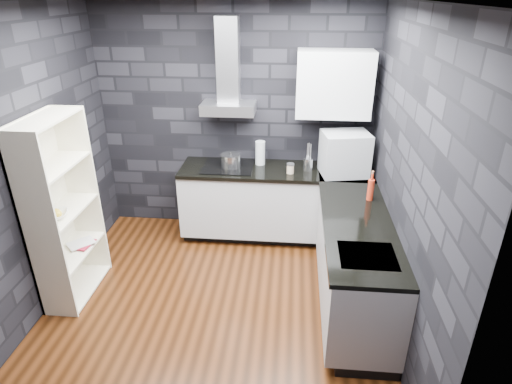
# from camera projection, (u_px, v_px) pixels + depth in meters

# --- Properties ---
(ground) EXTENTS (3.20, 3.20, 0.00)m
(ground) POSITION_uv_depth(u_px,v_px,m) (216.00, 302.00, 4.18)
(ground) COLOR #45200C
(ceiling) EXTENTS (3.20, 3.20, 0.00)m
(ceiling) POSITION_uv_depth(u_px,v_px,m) (201.00, 0.00, 3.01)
(ceiling) COLOR silver
(wall_back) EXTENTS (3.20, 0.05, 2.70)m
(wall_back) POSITION_uv_depth(u_px,v_px,m) (236.00, 122.00, 5.06)
(wall_back) COLOR black
(wall_back) RESTS_ON ground
(wall_front) EXTENTS (3.20, 0.05, 2.70)m
(wall_front) POSITION_uv_depth(u_px,v_px,m) (149.00, 304.00, 2.14)
(wall_front) COLOR black
(wall_front) RESTS_ON ground
(wall_left) EXTENTS (0.05, 3.20, 2.70)m
(wall_left) POSITION_uv_depth(u_px,v_px,m) (26.00, 169.00, 3.73)
(wall_left) COLOR black
(wall_left) RESTS_ON ground
(wall_right) EXTENTS (0.05, 3.20, 2.70)m
(wall_right) POSITION_uv_depth(u_px,v_px,m) (407.00, 183.00, 3.46)
(wall_right) COLOR black
(wall_right) RESTS_ON ground
(toekick_back) EXTENTS (2.18, 0.50, 0.10)m
(toekick_back) POSITION_uv_depth(u_px,v_px,m) (274.00, 231.00, 5.32)
(toekick_back) COLOR black
(toekick_back) RESTS_ON ground
(toekick_right) EXTENTS (0.50, 1.78, 0.10)m
(toekick_right) POSITION_uv_depth(u_px,v_px,m) (354.00, 300.00, 4.14)
(toekick_right) COLOR black
(toekick_right) RESTS_ON ground
(counter_back_cab) EXTENTS (2.20, 0.60, 0.76)m
(counter_back_cab) POSITION_uv_depth(u_px,v_px,m) (275.00, 201.00, 5.10)
(counter_back_cab) COLOR #B9BABD
(counter_back_cab) RESTS_ON ground
(counter_right_cab) EXTENTS (0.60, 1.80, 0.76)m
(counter_right_cab) POSITION_uv_depth(u_px,v_px,m) (355.00, 263.00, 3.96)
(counter_right_cab) COLOR #B9BABD
(counter_right_cab) RESTS_ON ground
(counter_back_top) EXTENTS (2.20, 0.62, 0.04)m
(counter_back_top) POSITION_uv_depth(u_px,v_px,m) (276.00, 171.00, 4.92)
(counter_back_top) COLOR black
(counter_back_top) RESTS_ON counter_back_cab
(counter_right_top) EXTENTS (0.62, 1.80, 0.04)m
(counter_right_top) POSITION_uv_depth(u_px,v_px,m) (358.00, 225.00, 3.78)
(counter_right_top) COLOR black
(counter_right_top) RESTS_ON counter_right_cab
(counter_corner_top) EXTENTS (0.62, 0.62, 0.04)m
(counter_corner_top) POSITION_uv_depth(u_px,v_px,m) (346.00, 173.00, 4.86)
(counter_corner_top) COLOR black
(counter_corner_top) RESTS_ON counter_right_cab
(hood_body) EXTENTS (0.60, 0.34, 0.12)m
(hood_body) POSITION_uv_depth(u_px,v_px,m) (228.00, 108.00, 4.80)
(hood_body) COLOR silver
(hood_body) RESTS_ON wall_back
(hood_chimney) EXTENTS (0.24, 0.20, 0.90)m
(hood_chimney) POSITION_uv_depth(u_px,v_px,m) (228.00, 60.00, 4.64)
(hood_chimney) COLOR silver
(hood_chimney) RESTS_ON hood_body
(upper_cabinet) EXTENTS (0.80, 0.35, 0.70)m
(upper_cabinet) POSITION_uv_depth(u_px,v_px,m) (334.00, 84.00, 4.57)
(upper_cabinet) COLOR silver
(upper_cabinet) RESTS_ON wall_back
(cooktop) EXTENTS (0.58, 0.50, 0.01)m
(cooktop) POSITION_uv_depth(u_px,v_px,m) (228.00, 167.00, 4.96)
(cooktop) COLOR black
(cooktop) RESTS_ON counter_back_top
(sink_rim) EXTENTS (0.44, 0.40, 0.01)m
(sink_rim) POSITION_uv_depth(u_px,v_px,m) (367.00, 256.00, 3.33)
(sink_rim) COLOR silver
(sink_rim) RESTS_ON counter_right_top
(pot) EXTENTS (0.27, 0.27, 0.13)m
(pot) POSITION_uv_depth(u_px,v_px,m) (231.00, 161.00, 4.92)
(pot) COLOR silver
(pot) RESTS_ON cooktop
(glass_vase) EXTENTS (0.14, 0.14, 0.28)m
(glass_vase) POSITION_uv_depth(u_px,v_px,m) (260.00, 153.00, 4.99)
(glass_vase) COLOR silver
(glass_vase) RESTS_ON counter_back_top
(storage_jar) EXTENTS (0.09, 0.09, 0.10)m
(storage_jar) POSITION_uv_depth(u_px,v_px,m) (290.00, 169.00, 4.78)
(storage_jar) COLOR #C9AC8B
(storage_jar) RESTS_ON counter_back_top
(utensil_crock) EXTENTS (0.11, 0.11, 0.14)m
(utensil_crock) POSITION_uv_depth(u_px,v_px,m) (308.00, 164.00, 4.86)
(utensil_crock) COLOR silver
(utensil_crock) RESTS_ON counter_back_top
(appliance_garage) EXTENTS (0.56, 0.47, 0.50)m
(appliance_garage) POSITION_uv_depth(u_px,v_px,m) (344.00, 155.00, 4.69)
(appliance_garage) COLOR #B0B3B8
(appliance_garage) RESTS_ON counter_back_top
(red_bottle) EXTENTS (0.07, 0.07, 0.21)m
(red_bottle) POSITION_uv_depth(u_px,v_px,m) (371.00, 190.00, 4.15)
(red_bottle) COLOR #B12D17
(red_bottle) RESTS_ON counter_right_top
(bookshelf) EXTENTS (0.43, 0.83, 1.80)m
(bookshelf) POSITION_uv_depth(u_px,v_px,m) (63.00, 211.00, 3.98)
(bookshelf) COLOR #F2EBCC
(bookshelf) RESTS_ON ground
(fruit_bowl) EXTENTS (0.28, 0.28, 0.06)m
(fruit_bowl) POSITION_uv_depth(u_px,v_px,m) (55.00, 215.00, 3.84)
(fruit_bowl) COLOR white
(fruit_bowl) RESTS_ON bookshelf
(book_red) EXTENTS (0.16, 0.05, 0.22)m
(book_red) POSITION_uv_depth(u_px,v_px,m) (75.00, 235.00, 4.23)
(book_red) COLOR maroon
(book_red) RESTS_ON bookshelf
(book_second) EXTENTS (0.14, 0.14, 0.25)m
(book_second) POSITION_uv_depth(u_px,v_px,m) (76.00, 230.00, 4.27)
(book_second) COLOR #B2B2B2
(book_second) RESTS_ON bookshelf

